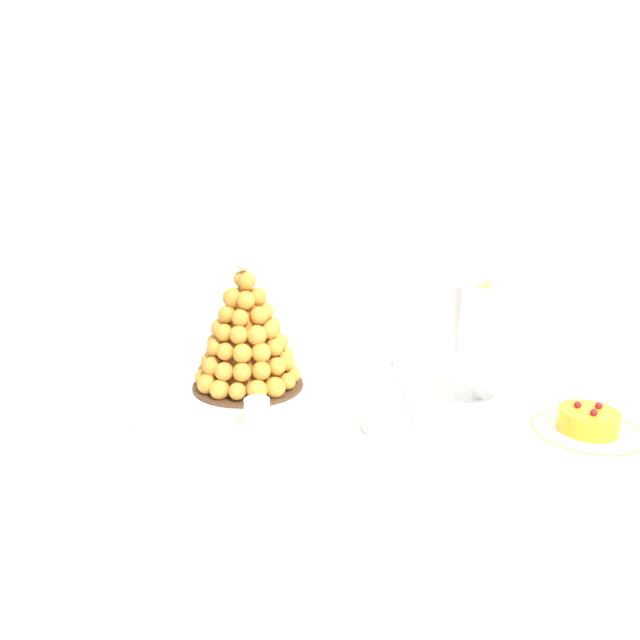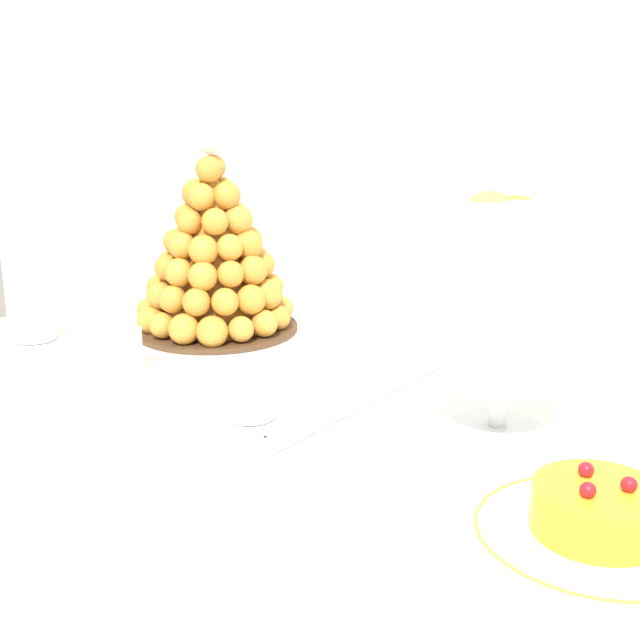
% 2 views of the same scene
% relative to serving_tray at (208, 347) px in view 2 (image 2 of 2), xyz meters
% --- Properties ---
extents(backdrop_wall, '(4.80, 0.10, 2.50)m').
position_rel_serving_tray_xyz_m(backdrop_wall, '(0.25, 0.99, 0.47)').
color(backdrop_wall, silver).
rests_on(backdrop_wall, ground_plane).
extents(buffet_table, '(1.30, 0.93, 0.78)m').
position_rel_serving_tray_xyz_m(buffet_table, '(0.25, -0.05, -0.10)').
color(buffet_table, brown).
rests_on(buffet_table, ground_plane).
extents(serving_tray, '(0.63, 0.45, 0.02)m').
position_rel_serving_tray_xyz_m(serving_tray, '(0.00, 0.00, 0.00)').
color(serving_tray, white).
rests_on(serving_tray, buffet_table).
extents(croquembouche, '(0.25, 0.25, 0.31)m').
position_rel_serving_tray_xyz_m(croquembouche, '(-0.05, 0.06, 0.12)').
color(croquembouche, '#4C331E').
rests_on(croquembouche, serving_tray).
extents(dessert_cup_left, '(0.06, 0.06, 0.05)m').
position_rel_serving_tray_xyz_m(dessert_cup_left, '(-0.23, -0.14, 0.03)').
color(dessert_cup_left, silver).
rests_on(dessert_cup_left, serving_tray).
extents(dessert_cup_mid_left, '(0.05, 0.05, 0.06)m').
position_rel_serving_tray_xyz_m(dessert_cup_mid_left, '(-0.00, -0.15, 0.03)').
color(dessert_cup_mid_left, silver).
rests_on(dessert_cup_mid_left, serving_tray).
extents(dessert_cup_centre, '(0.06, 0.06, 0.06)m').
position_rel_serving_tray_xyz_m(dessert_cup_centre, '(0.23, -0.16, 0.03)').
color(dessert_cup_centre, silver).
rests_on(dessert_cup_centre, serving_tray).
extents(macaron_goblet, '(0.14, 0.14, 0.28)m').
position_rel_serving_tray_xyz_m(macaron_goblet, '(0.47, -0.00, 0.16)').
color(macaron_goblet, white).
rests_on(macaron_goblet, buffet_table).
extents(fruit_tart_plate, '(0.22, 0.22, 0.06)m').
position_rel_serving_tray_xyz_m(fruit_tart_plate, '(0.64, -0.16, 0.01)').
color(fruit_tart_plate, white).
rests_on(fruit_tart_plate, buffet_table).
extents(wine_glass, '(0.08, 0.08, 0.17)m').
position_rel_serving_tray_xyz_m(wine_glass, '(-0.10, 0.21, 0.11)').
color(wine_glass, silver).
rests_on(wine_glass, buffet_table).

